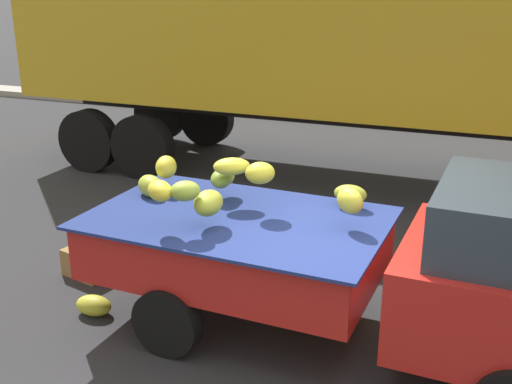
{
  "coord_description": "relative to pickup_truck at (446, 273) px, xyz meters",
  "views": [
    {
      "loc": [
        1.16,
        -4.72,
        3.21
      ],
      "look_at": [
        -0.98,
        0.56,
        1.25
      ],
      "focal_mm": 43.78,
      "sensor_mm": 36.0,
      "label": 1
    }
  ],
  "objects": [
    {
      "name": "fallen_banana_bunch_near_tailgate",
      "position": [
        -3.3,
        -0.42,
        -0.78
      ],
      "size": [
        0.39,
        0.26,
        0.2
      ],
      "primitive_type": "ellipsoid",
      "rotation": [
        0.0,
        0.0,
        3.17
      ],
      "color": "gold",
      "rests_on": "ground"
    },
    {
      "name": "produce_crate",
      "position": [
        -3.88,
        0.3,
        -0.73
      ],
      "size": [
        0.59,
        0.47,
        0.31
      ],
      "primitive_type": "cube",
      "rotation": [
        0.0,
        0.0,
        -0.22
      ],
      "color": "olive",
      "rests_on": "ground"
    },
    {
      "name": "pickup_truck",
      "position": [
        0.0,
        0.0,
        0.0
      ],
      "size": [
        4.95,
        1.91,
        1.7
      ],
      "rotation": [
        0.0,
        0.0,
        -0.03
      ],
      "color": "#B21E19",
      "rests_on": "ground"
    },
    {
      "name": "curb_strip",
      "position": [
        -0.86,
        9.24,
        -0.8
      ],
      "size": [
        80.0,
        0.8,
        0.16
      ],
      "primitive_type": "cube",
      "color": "gray",
      "rests_on": "ground"
    },
    {
      "name": "ground",
      "position": [
        -0.86,
        -0.23,
        -0.88
      ],
      "size": [
        220.0,
        220.0,
        0.0
      ],
      "primitive_type": "plane",
      "color": "#28282B"
    },
    {
      "name": "semi_trailer",
      "position": [
        -1.72,
        4.91,
        1.66
      ],
      "size": [
        12.01,
        2.71,
        3.95
      ],
      "rotation": [
        0.0,
        0.0,
        -0.01
      ],
      "color": "gold",
      "rests_on": "ground"
    }
  ]
}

